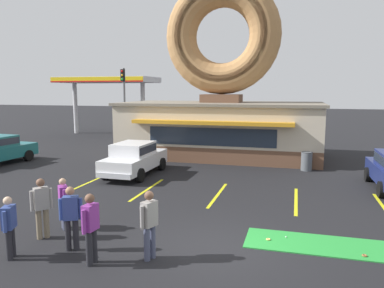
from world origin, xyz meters
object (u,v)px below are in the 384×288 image
(trash_bin, at_px, (307,161))
(pedestrian_hooded_kid, at_px, (71,215))
(traffic_light_pole, at_px, (124,96))
(pedestrian_leather_jacket_man, at_px, (91,225))
(car_white, at_px, (134,157))
(pedestrian_beanie_man, at_px, (9,225))
(pedestrian_clipboard_woman, at_px, (63,201))
(pedestrian_crossing_woman, at_px, (42,205))
(golf_ball, at_px, (286,237))
(pedestrian_blue_sweater_man, at_px, (149,222))

(trash_bin, bearing_deg, pedestrian_hooded_kid, -117.23)
(pedestrian_hooded_kid, xyz_separation_m, traffic_light_pole, (-7.45, 18.63, 2.77))
(pedestrian_leather_jacket_man, bearing_deg, car_white, 108.15)
(pedestrian_leather_jacket_man, bearing_deg, pedestrian_beanie_man, -172.91)
(pedestrian_clipboard_woman, xyz_separation_m, pedestrian_crossing_woman, (-0.15, -0.79, 0.10))
(golf_ball, xyz_separation_m, pedestrian_leather_jacket_man, (-4.42, -2.82, 0.91))
(car_white, height_order, traffic_light_pole, traffic_light_pole)
(pedestrian_clipboard_woman, height_order, pedestrian_crossing_woman, pedestrian_crossing_woman)
(pedestrian_clipboard_woman, height_order, pedestrian_beanie_man, pedestrian_beanie_man)
(pedestrian_beanie_man, relative_size, pedestrian_crossing_woman, 0.92)
(car_white, distance_m, pedestrian_leather_jacket_man, 9.55)
(pedestrian_hooded_kid, distance_m, pedestrian_crossing_woman, 1.34)
(pedestrian_beanie_man, xyz_separation_m, pedestrian_crossing_woman, (-0.06, 1.30, 0.09))
(car_white, height_order, pedestrian_hooded_kid, pedestrian_hooded_kid)
(pedestrian_beanie_man, height_order, traffic_light_pole, traffic_light_pole)
(pedestrian_hooded_kid, distance_m, pedestrian_beanie_man, 1.44)
(pedestrian_blue_sweater_man, xyz_separation_m, pedestrian_beanie_man, (-3.32, -0.88, -0.10))
(golf_ball, height_order, pedestrian_clipboard_woman, pedestrian_clipboard_woman)
(pedestrian_blue_sweater_man, bearing_deg, pedestrian_leather_jacket_man, -153.34)
(pedestrian_blue_sweater_man, bearing_deg, pedestrian_hooded_kid, -178.33)
(golf_ball, bearing_deg, car_white, 139.82)
(pedestrian_blue_sweater_man, height_order, trash_bin, pedestrian_blue_sweater_man)
(pedestrian_clipboard_woman, bearing_deg, pedestrian_blue_sweater_man, -20.58)
(pedestrian_blue_sweater_man, xyz_separation_m, traffic_light_pole, (-9.58, 18.57, 2.75))
(golf_ball, bearing_deg, pedestrian_beanie_man, -154.66)
(pedestrian_clipboard_woman, xyz_separation_m, trash_bin, (7.17, 10.52, -0.35))
(pedestrian_hooded_kid, bearing_deg, trash_bin, 62.77)
(pedestrian_beanie_man, distance_m, traffic_light_pole, 20.63)
(pedestrian_clipboard_woman, bearing_deg, pedestrian_hooded_kid, -49.21)
(pedestrian_clipboard_woman, relative_size, traffic_light_pole, 0.27)
(pedestrian_beanie_man, xyz_separation_m, trash_bin, (7.26, 12.61, -0.36))
(pedestrian_clipboard_woman, bearing_deg, pedestrian_crossing_woman, -100.44)
(pedestrian_beanie_man, bearing_deg, pedestrian_leather_jacket_man, 7.09)
(pedestrian_clipboard_woman, distance_m, traffic_light_pole, 18.70)
(golf_ball, relative_size, trash_bin, 0.04)
(pedestrian_blue_sweater_man, distance_m, pedestrian_beanie_man, 3.44)
(pedestrian_clipboard_woman, distance_m, trash_bin, 12.73)
(pedestrian_clipboard_woman, xyz_separation_m, traffic_light_pole, (-6.35, 17.36, 2.86))
(pedestrian_hooded_kid, bearing_deg, golf_ball, 23.07)
(pedestrian_crossing_woman, bearing_deg, traffic_light_pole, 108.88)
(golf_ball, xyz_separation_m, pedestrian_clipboard_woman, (-6.42, -0.99, 0.80))
(pedestrian_leather_jacket_man, height_order, pedestrian_beanie_man, pedestrian_leather_jacket_man)
(pedestrian_hooded_kid, bearing_deg, traffic_light_pole, 111.80)
(trash_bin, bearing_deg, car_white, -158.06)
(pedestrian_leather_jacket_man, distance_m, pedestrian_beanie_man, 2.10)
(car_white, xyz_separation_m, traffic_light_pole, (-5.38, 10.12, 2.84))
(golf_ball, xyz_separation_m, pedestrian_hooded_kid, (-5.32, -2.27, 0.89))
(pedestrian_leather_jacket_man, relative_size, traffic_light_pole, 0.30)
(golf_ball, xyz_separation_m, pedestrian_blue_sweater_man, (-3.19, -2.20, 0.91))
(pedestrian_blue_sweater_man, relative_size, traffic_light_pole, 0.30)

